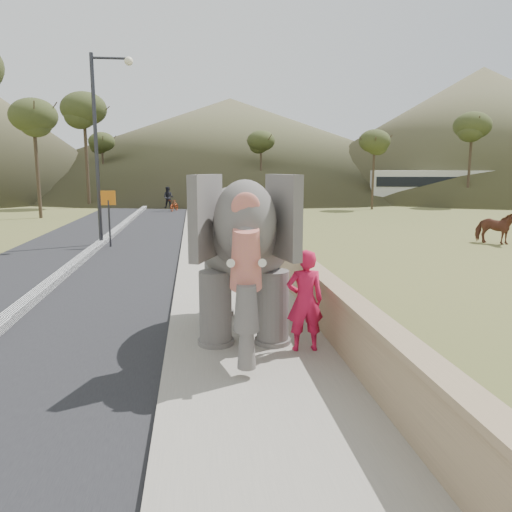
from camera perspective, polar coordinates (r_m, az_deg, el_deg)
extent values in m
plane|color=olive|center=(10.91, -1.83, -7.76)|extent=(160.00, 160.00, 0.00)
cube|color=black|center=(21.01, -18.13, 0.44)|extent=(7.00, 120.00, 0.03)
cube|color=black|center=(21.00, -18.15, 0.70)|extent=(0.35, 120.00, 0.22)
cube|color=#9E9687|center=(20.63, -4.39, 0.91)|extent=(3.00, 120.00, 0.15)
cube|color=tan|center=(20.70, 0.16, 2.30)|extent=(0.30, 120.00, 1.10)
cylinder|color=#292A2E|center=(22.62, -17.78, 11.25)|extent=(0.16, 0.16, 8.00)
cylinder|color=#292A2E|center=(22.92, -16.21, 20.89)|extent=(1.60, 0.10, 0.10)
sphere|color=#FFF2CC|center=(22.82, -14.35, 20.77)|extent=(0.36, 0.36, 0.36)
cylinder|color=#2D2D33|center=(21.98, -16.40, 3.53)|extent=(0.08, 0.08, 2.00)
cube|color=orange|center=(21.89, -16.54, 6.39)|extent=(0.60, 0.05, 0.60)
imported|color=brown|center=(24.50, 25.61, 2.91)|extent=(1.74, 1.73, 1.43)
imported|color=silver|center=(49.66, 18.76, 6.48)|extent=(4.55, 3.27, 1.44)
cube|color=beige|center=(49.74, 19.42, 7.41)|extent=(11.28, 4.72, 3.10)
cone|color=brown|center=(72.62, 24.15, 12.86)|extent=(56.00, 56.00, 16.00)
cone|color=brown|center=(80.65, -2.92, 12.62)|extent=(80.00, 80.00, 14.00)
imported|color=#C2143B|center=(8.78, 5.61, -5.08)|extent=(0.66, 0.43, 1.80)
imported|color=#922C0D|center=(39.52, -9.31, 5.72)|extent=(1.04, 1.82, 0.90)
imported|color=black|center=(39.50, -9.99, 6.61)|extent=(0.95, 0.83, 1.66)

